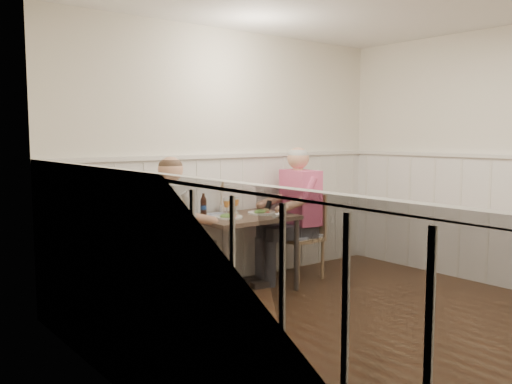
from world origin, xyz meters
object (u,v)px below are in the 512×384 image
Objects in this scene: dining_table at (243,226)px; diner_cream at (173,244)px; chair_right at (302,233)px; beer_bottle at (204,206)px; man_in_pink at (297,224)px; chair_left at (175,248)px; grass_vase at (221,198)px.

diner_cream is at bearing -179.06° from dining_table.
beer_bottle reaches higher than chair_right.
chair_right is 0.63× the size of man_in_pink.
chair_left is at bearing -179.29° from chair_right.
grass_vase reaches higher than beer_bottle.
diner_cream is 0.87m from grass_vase.
chair_right is 1.59m from diner_cream.
chair_left is (-0.77, -0.01, -0.12)m from dining_table.
chair_left is 0.04m from diner_cream.
dining_table is at bearing 0.96° from chair_left.
diner_cream is (-1.59, -0.02, 0.08)m from chair_right.
beer_bottle is (-1.11, 0.22, 0.36)m from chair_right.
dining_table is 0.70× the size of diner_cream.
diner_cream is at bearing -156.52° from grass_vase.
dining_table is 0.43m from beer_bottle.
beer_bottle is at bearing 27.38° from chair_left.
chair_left is 0.69× the size of man_in_pink.
dining_table is 0.71m from man_in_pink.
man_in_pink is at bearing 0.57° from diner_cream.
man_in_pink is 1.50m from diner_cream.
chair_right is at bearing 0.46° from dining_table.
dining_table is at bearing -179.54° from chair_right.
man_in_pink is 6.44× the size of beer_bottle.
beer_bottle reaches higher than dining_table.
dining_table is 1.07× the size of chair_right.
diner_cream reaches higher than chair_right.
man_in_pink is (-0.09, -0.00, 0.11)m from chair_right.
chair_left is 4.45× the size of beer_bottle.
grass_vase is at bearing 24.04° from chair_left.
chair_left is at bearing -179.43° from man_in_pink.
man_in_pink is 1.07m from beer_bottle.
dining_table is at bearing -81.09° from grass_vase.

